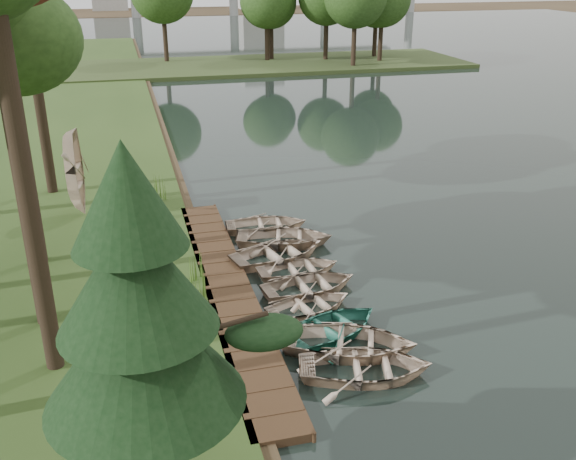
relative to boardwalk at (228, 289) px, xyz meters
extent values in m
plane|color=#3D2F1D|center=(1.60, 0.00, -0.15)|extent=(300.00, 300.00, 0.00)
cube|color=#392616|center=(0.00, 0.00, 0.00)|extent=(1.60, 16.00, 0.30)
cube|color=#303F1C|center=(9.60, 50.00, 0.08)|extent=(50.00, 14.00, 0.45)
cylinder|color=black|center=(-13.73, 50.00, 2.70)|extent=(0.50, 0.50, 4.80)
cylinder|color=black|center=(-7.07, 50.00, 2.70)|extent=(0.50, 0.50, 4.80)
sphere|color=#294918|center=(-7.07, 50.00, 6.30)|extent=(5.60, 5.60, 5.60)
cylinder|color=black|center=(-0.40, 50.00, 2.70)|extent=(0.50, 0.50, 4.80)
sphere|color=#294918|center=(-0.40, 50.00, 6.30)|extent=(5.60, 5.60, 5.60)
cylinder|color=black|center=(6.27, 50.00, 2.70)|extent=(0.50, 0.50, 4.80)
sphere|color=#294918|center=(6.27, 50.00, 6.30)|extent=(5.60, 5.60, 5.60)
cylinder|color=black|center=(12.93, 50.00, 2.70)|extent=(0.50, 0.50, 4.80)
sphere|color=#294918|center=(12.93, 50.00, 6.30)|extent=(5.60, 5.60, 5.60)
cylinder|color=black|center=(19.60, 50.00, 2.70)|extent=(0.50, 0.50, 4.80)
sphere|color=#294918|center=(19.60, 50.00, 6.30)|extent=(5.60, 5.60, 5.60)
cylinder|color=black|center=(26.27, 50.00, 2.70)|extent=(0.50, 0.50, 4.80)
sphere|color=#294918|center=(26.27, 50.00, 6.30)|extent=(5.60, 5.60, 5.60)
imported|color=tan|center=(2.89, -5.83, 0.28)|extent=(4.22, 3.44, 0.77)
imported|color=tan|center=(2.83, -4.58, 0.31)|extent=(4.74, 4.12, 0.82)
imported|color=#28705B|center=(2.71, -3.58, 0.25)|extent=(4.06, 3.55, 0.70)
imported|color=tan|center=(2.40, -2.02, 0.21)|extent=(3.40, 2.77, 0.62)
imported|color=tan|center=(2.77, -0.72, 0.25)|extent=(3.70, 2.86, 0.71)
imported|color=tan|center=(2.76, 0.70, 0.22)|extent=(3.20, 2.38, 0.63)
imported|color=tan|center=(2.36, 2.06, 0.30)|extent=(4.40, 3.62, 0.79)
imported|color=tan|center=(2.90, 3.40, 0.30)|extent=(4.47, 3.68, 0.81)
imported|color=tan|center=(2.53, 5.05, 0.26)|extent=(3.68, 2.77, 0.72)
imported|color=tan|center=(-5.09, 8.30, 0.54)|extent=(4.10, 3.16, 0.79)
cylinder|color=black|center=(-5.44, -3.51, 5.99)|extent=(0.47, 0.47, 11.68)
cylinder|color=black|center=(-5.93, -0.93, 5.32)|extent=(0.45, 0.45, 10.34)
cylinder|color=black|center=(-6.41, 3.75, 4.48)|extent=(0.41, 0.41, 8.66)
ellipsoid|color=#294918|center=(-6.41, 3.75, 8.81)|extent=(4.52, 4.52, 3.84)
cylinder|color=black|center=(-6.63, 11.90, 6.15)|extent=(0.48, 0.48, 11.99)
cylinder|color=black|center=(-3.01, -9.32, 1.72)|extent=(0.32, 0.32, 3.15)
cone|color=black|center=(-3.01, -9.32, 4.15)|extent=(3.80, 3.80, 2.60)
cone|color=black|center=(-3.01, -9.32, 5.57)|extent=(2.90, 2.90, 2.25)
cone|color=black|center=(-3.01, -9.32, 7.00)|extent=(2.00, 2.00, 1.90)
cone|color=#3F661E|center=(-1.00, -0.90, 0.72)|extent=(0.60, 0.60, 1.15)
cone|color=#3F661E|center=(-1.00, 0.71, 0.67)|extent=(0.60, 0.60, 1.03)
cone|color=#3F661E|center=(-1.94, 6.91, 0.66)|extent=(0.60, 0.60, 1.03)
cone|color=#3F661E|center=(-1.63, 9.55, 0.70)|extent=(0.60, 0.60, 1.10)
camera|label=1|loc=(-2.93, -19.67, 10.58)|focal=40.00mm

